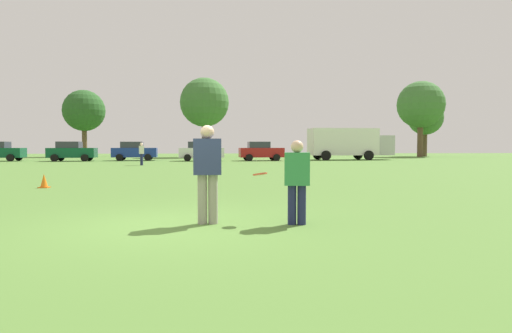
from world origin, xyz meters
TOP-DOWN VIEW (x-y plane):
  - ground_plane at (0.00, 0.00)m, footprint 144.39×144.39m
  - player_thrower at (0.60, 0.11)m, footprint 0.51×0.30m
  - player_defender at (2.21, -0.10)m, footprint 0.49×0.32m
  - frisbee at (1.56, 0.15)m, footprint 0.28×0.27m
  - traffic_cone at (-5.19, 7.34)m, footprint 0.32×0.32m
  - parked_car_center at (-13.11, 33.46)m, footprint 4.33×2.46m
  - parked_car_mid_right at (-7.62, 34.62)m, footprint 4.33×2.46m
  - parked_car_near_right at (-1.14, 33.06)m, footprint 4.33×2.46m
  - parked_car_far_right at (4.57, 33.25)m, footprint 4.33×2.46m
  - box_truck at (13.74, 35.11)m, footprint 8.66×3.42m
  - bystander_sideline_watcher at (-5.01, 24.21)m, footprint 0.43×0.52m
  - tree_west_oak at (-17.04, 49.95)m, footprint 5.35×5.35m
  - tree_west_maple at (-1.29, 46.27)m, footprint 6.08×6.08m
  - tree_center_elm at (26.42, 45.91)m, footprint 5.99×5.99m
  - tree_east_birch at (28.27, 48.33)m, footprint 4.66×4.66m

SIDE VIEW (x-z plane):
  - ground_plane at x=0.00m, z-range 0.00..0.00m
  - traffic_cone at x=-5.19m, z-range -0.01..0.47m
  - player_defender at x=2.21m, z-range 0.09..1.62m
  - frisbee at x=1.56m, z-range 0.86..0.95m
  - parked_car_center at x=-13.11m, z-range 0.01..1.83m
  - parked_car_mid_right at x=-7.62m, z-range 0.01..1.83m
  - parked_car_near_right at x=-1.14m, z-range 0.01..1.83m
  - parked_car_far_right at x=4.57m, z-range 0.01..1.83m
  - bystander_sideline_watcher at x=-5.01m, z-range 0.11..1.76m
  - player_thrower at x=0.60m, z-range 0.12..1.92m
  - box_truck at x=13.74m, z-range 0.16..3.34m
  - tree_east_birch at x=28.27m, z-range 1.42..9.00m
  - tree_west_oak at x=-17.04m, z-range 1.63..10.32m
  - tree_center_elm at x=26.42m, z-range 1.83..11.56m
  - tree_west_maple at x=-1.29m, z-range 1.86..11.73m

